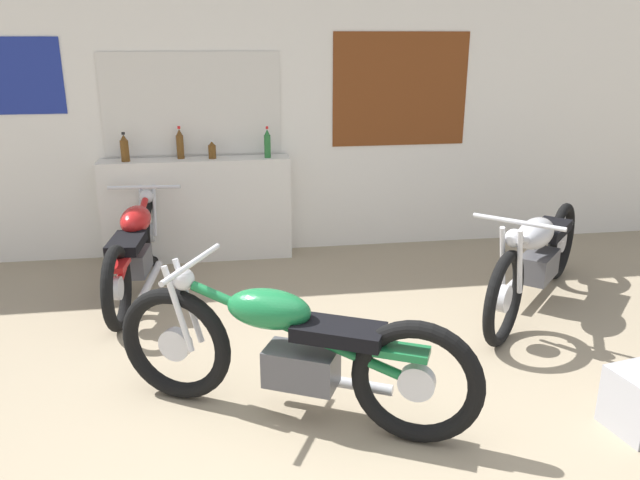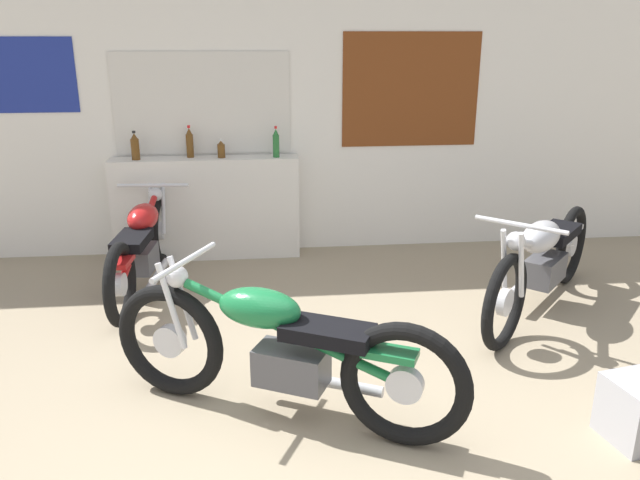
% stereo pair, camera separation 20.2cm
% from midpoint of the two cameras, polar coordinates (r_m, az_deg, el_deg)
% --- Properties ---
extents(ground_plane, '(24.00, 24.00, 0.00)m').
position_cam_midpoint_polar(ground_plane, '(3.28, -1.80, -21.12)').
color(ground_plane, gray).
extents(wall_back, '(10.00, 0.07, 2.80)m').
position_cam_midpoint_polar(wall_back, '(6.12, -6.20, 11.77)').
color(wall_back, silver).
rests_on(wall_back, ground_plane).
extents(sill_counter, '(1.77, 0.28, 0.98)m').
position_cam_midpoint_polar(sill_counter, '(6.12, -12.02, 2.74)').
color(sill_counter, silver).
rests_on(sill_counter, ground_plane).
extents(bottle_leftmost, '(0.08, 0.08, 0.27)m').
position_cam_midpoint_polar(bottle_leftmost, '(6.03, -18.36, 7.94)').
color(bottle_leftmost, '#5B3814').
rests_on(bottle_leftmost, sill_counter).
extents(bottle_left_center, '(0.07, 0.07, 0.30)m').
position_cam_midpoint_polar(bottle_left_center, '(6.04, -13.63, 8.50)').
color(bottle_left_center, '#5B3814').
rests_on(bottle_left_center, sill_counter).
extents(bottle_center, '(0.07, 0.07, 0.17)m').
position_cam_midpoint_polar(bottle_center, '(5.98, -10.80, 8.05)').
color(bottle_center, '#5B3814').
rests_on(bottle_center, sill_counter).
extents(bottle_right_center, '(0.06, 0.06, 0.29)m').
position_cam_midpoint_polar(bottle_right_center, '(5.95, -5.81, 8.74)').
color(bottle_right_center, '#23662D').
rests_on(bottle_right_center, sill_counter).
extents(motorcycle_red, '(0.64, 1.99, 0.80)m').
position_cam_midpoint_polar(motorcycle_red, '(5.43, -17.52, -0.73)').
color(motorcycle_red, black).
rests_on(motorcycle_red, ground_plane).
extents(motorcycle_silver, '(1.57, 1.68, 0.88)m').
position_cam_midpoint_polar(motorcycle_silver, '(5.16, 18.16, -1.43)').
color(motorcycle_silver, black).
rests_on(motorcycle_silver, ground_plane).
extents(motorcycle_green, '(1.95, 1.06, 0.89)m').
position_cam_midpoint_polar(motorcycle_green, '(3.50, -4.50, -10.06)').
color(motorcycle_green, black).
rests_on(motorcycle_green, ground_plane).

